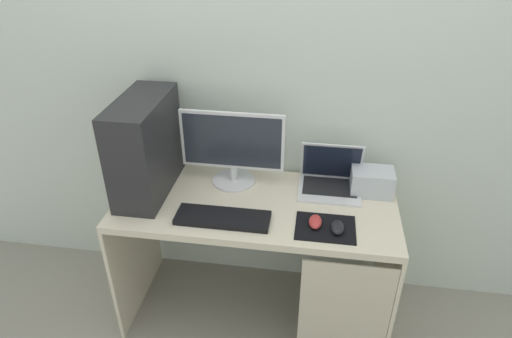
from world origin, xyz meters
TOP-DOWN VIEW (x-y plane):
  - ground_plane at (0.00, 0.00)m, footprint 8.00×8.00m
  - wall_back at (0.00, 0.34)m, footprint 4.00×0.05m
  - desk at (0.02, -0.01)m, footprint 1.32×0.59m
  - pc_tower at (-0.53, 0.04)m, footprint 0.20×0.48m
  - monitor at (-0.14, 0.16)m, footprint 0.51×0.22m
  - laptop at (0.34, 0.17)m, footprint 0.30×0.25m
  - projector at (0.54, 0.16)m, footprint 0.20×0.14m
  - keyboard at (-0.12, -0.16)m, footprint 0.42×0.14m
  - mousepad at (0.33, -0.15)m, footprint 0.26×0.20m
  - mouse_left at (0.28, -0.14)m, footprint 0.06×0.10m
  - mouse_right at (0.38, -0.17)m, footprint 0.06×0.10m

SIDE VIEW (x-z plane):
  - ground_plane at x=0.00m, z-range 0.00..0.00m
  - desk at x=0.02m, z-range 0.21..0.93m
  - mousepad at x=0.33m, z-range 0.72..0.73m
  - keyboard at x=-0.12m, z-range 0.72..0.75m
  - mouse_left at x=0.28m, z-range 0.73..0.76m
  - mouse_right at x=0.38m, z-range 0.73..0.76m
  - laptop at x=0.34m, z-range 0.65..0.89m
  - projector at x=0.54m, z-range 0.72..0.85m
  - monitor at x=-0.14m, z-range 0.73..1.11m
  - pc_tower at x=-0.53m, z-range 0.72..1.19m
  - wall_back at x=0.00m, z-range 0.00..2.60m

